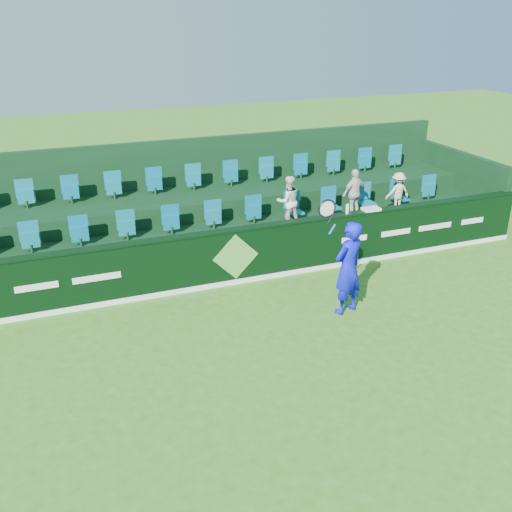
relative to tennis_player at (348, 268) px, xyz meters
name	(u,v)px	position (x,y,z in m)	size (l,w,h in m)	color
ground	(309,376)	(-1.74, -1.84, -1.02)	(60.00, 60.00, 0.00)	#326818
sponsor_hoarding	(234,256)	(-1.73, 2.16, -0.35)	(16.00, 0.25, 1.35)	black
stand_tier_front	(220,250)	(-1.74, 3.26, -0.62)	(16.00, 2.00, 0.80)	black
stand_tier_back	(199,216)	(-1.74, 5.16, -0.37)	(16.00, 1.80, 1.30)	black
stand_rear	(194,192)	(-1.74, 5.61, 0.19)	(16.00, 4.10, 2.60)	black
seat_row_front	(214,218)	(-1.74, 3.66, 0.08)	(13.50, 0.50, 0.60)	#0F657C
seat_row_back	(194,180)	(-1.74, 5.46, 0.58)	(13.50, 0.50, 0.60)	#0F657C
tennis_player	(348,268)	(0.00, 0.00, 0.00)	(1.31, 0.70, 2.67)	#0C12D4
spectator_left	(288,201)	(0.11, 3.28, 0.42)	(0.63, 0.49, 1.29)	silver
spectator_middle	(355,193)	(2.02, 3.28, 0.42)	(0.76, 0.32, 1.29)	beige
spectator_right	(398,192)	(3.37, 3.28, 0.31)	(0.69, 0.40, 1.07)	beige
towel	(371,209)	(1.84, 2.16, 0.36)	(0.43, 0.28, 0.06)	silver
drinks_bottle	(347,209)	(1.17, 2.16, 0.45)	(0.08, 0.08, 0.24)	white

